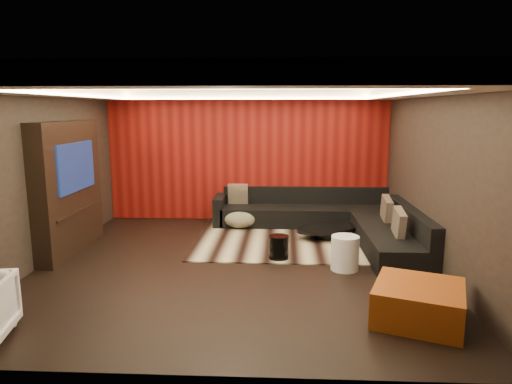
# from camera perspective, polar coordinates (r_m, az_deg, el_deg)

# --- Properties ---
(floor) EXTENTS (6.00, 6.00, 0.02)m
(floor) POSITION_cam_1_polar(r_m,az_deg,el_deg) (7.20, -2.65, -9.17)
(floor) COLOR black
(floor) RESTS_ON ground
(ceiling) EXTENTS (6.00, 6.00, 0.02)m
(ceiling) POSITION_cam_1_polar(r_m,az_deg,el_deg) (6.80, -2.85, 13.83)
(ceiling) COLOR silver
(ceiling) RESTS_ON ground
(wall_back) EXTENTS (6.00, 0.02, 2.80)m
(wall_back) POSITION_cam_1_polar(r_m,az_deg,el_deg) (9.84, -1.07, 4.55)
(wall_back) COLOR black
(wall_back) RESTS_ON ground
(wall_left) EXTENTS (0.02, 6.00, 2.80)m
(wall_left) POSITION_cam_1_polar(r_m,az_deg,el_deg) (7.75, -25.50, 1.96)
(wall_left) COLOR black
(wall_left) RESTS_ON ground
(wall_right) EXTENTS (0.02, 6.00, 2.80)m
(wall_right) POSITION_cam_1_polar(r_m,az_deg,el_deg) (7.22, 21.77, 1.69)
(wall_right) COLOR black
(wall_right) RESTS_ON ground
(red_feature_wall) EXTENTS (5.98, 0.05, 2.78)m
(red_feature_wall) POSITION_cam_1_polar(r_m,az_deg,el_deg) (9.80, -1.09, 4.52)
(red_feature_wall) COLOR #6B0C0A
(red_feature_wall) RESTS_ON ground
(soffit_back) EXTENTS (6.00, 0.60, 0.22)m
(soffit_back) POSITION_cam_1_polar(r_m,az_deg,el_deg) (9.48, -1.23, 12.13)
(soffit_back) COLOR silver
(soffit_back) RESTS_ON ground
(soffit_front) EXTENTS (6.00, 0.60, 0.22)m
(soffit_front) POSITION_cam_1_polar(r_m,az_deg,el_deg) (4.12, -6.60, 14.37)
(soffit_front) COLOR silver
(soffit_front) RESTS_ON ground
(soffit_left) EXTENTS (0.60, 4.80, 0.22)m
(soffit_left) POSITION_cam_1_polar(r_m,az_deg,el_deg) (7.55, -24.16, 11.70)
(soffit_left) COLOR silver
(soffit_left) RESTS_ON ground
(soffit_right) EXTENTS (0.60, 4.80, 0.22)m
(soffit_right) POSITION_cam_1_polar(r_m,az_deg,el_deg) (7.07, 20.05, 12.13)
(soffit_right) COLOR silver
(soffit_right) RESTS_ON ground
(cove_back) EXTENTS (4.80, 0.08, 0.04)m
(cove_back) POSITION_cam_1_polar(r_m,az_deg,el_deg) (9.14, -1.37, 11.63)
(cove_back) COLOR #FFD899
(cove_back) RESTS_ON ground
(cove_front) EXTENTS (4.80, 0.08, 0.04)m
(cove_front) POSITION_cam_1_polar(r_m,az_deg,el_deg) (4.45, -5.86, 12.92)
(cove_front) COLOR #FFD899
(cove_front) RESTS_ON ground
(cove_left) EXTENTS (0.08, 4.80, 0.04)m
(cove_left) POSITION_cam_1_polar(r_m,az_deg,el_deg) (7.40, -21.71, 11.22)
(cove_left) COLOR #FFD899
(cove_left) RESTS_ON ground
(cove_right) EXTENTS (0.08, 4.80, 0.04)m
(cove_right) POSITION_cam_1_polar(r_m,az_deg,el_deg) (6.97, 17.28, 11.57)
(cove_right) COLOR #FFD899
(cove_right) RESTS_ON ground
(tv_surround) EXTENTS (0.30, 2.00, 2.20)m
(tv_surround) POSITION_cam_1_polar(r_m,az_deg,el_deg) (8.25, -22.41, 0.53)
(tv_surround) COLOR black
(tv_surround) RESTS_ON ground
(tv_screen) EXTENTS (0.04, 1.30, 0.80)m
(tv_screen) POSITION_cam_1_polar(r_m,az_deg,el_deg) (8.14, -21.56, 2.95)
(tv_screen) COLOR black
(tv_screen) RESTS_ON ground
(tv_shelf) EXTENTS (0.04, 1.60, 0.04)m
(tv_shelf) POSITION_cam_1_polar(r_m,az_deg,el_deg) (8.26, -21.22, -2.21)
(tv_shelf) COLOR black
(tv_shelf) RESTS_ON ground
(rug) EXTENTS (4.04, 3.06, 0.02)m
(rug) POSITION_cam_1_polar(r_m,az_deg,el_deg) (8.66, 6.07, -5.70)
(rug) COLOR #BBAD88
(rug) RESTS_ON floor
(coffee_table) EXTENTS (1.65, 1.65, 0.21)m
(coffee_table) POSITION_cam_1_polar(r_m,az_deg,el_deg) (8.66, 8.91, -4.98)
(coffee_table) COLOR black
(coffee_table) RESTS_ON rug
(drum_stool) EXTENTS (0.40, 0.40, 0.38)m
(drum_stool) POSITION_cam_1_polar(r_m,az_deg,el_deg) (7.39, 2.86, -6.88)
(drum_stool) COLOR black
(drum_stool) RESTS_ON rug
(striped_pouf) EXTENTS (0.83, 0.83, 0.36)m
(striped_pouf) POSITION_cam_1_polar(r_m,az_deg,el_deg) (9.27, -2.00, -3.34)
(striped_pouf) COLOR beige
(striped_pouf) RESTS_ON rug
(white_side_table) EXTENTS (0.48, 0.48, 0.52)m
(white_side_table) POSITION_cam_1_polar(r_m,az_deg,el_deg) (7.05, 11.06, -7.49)
(white_side_table) COLOR silver
(white_side_table) RESTS_ON floor
(orange_ottoman) EXTENTS (1.23, 1.23, 0.43)m
(orange_ottoman) POSITION_cam_1_polar(r_m,az_deg,el_deg) (5.68, 19.64, -12.91)
(orange_ottoman) COLOR #964013
(orange_ottoman) RESTS_ON floor
(sectional_sofa) EXTENTS (3.65, 3.50, 0.75)m
(sectional_sofa) POSITION_cam_1_polar(r_m,az_deg,el_deg) (8.95, 9.63, -3.59)
(sectional_sofa) COLOR black
(sectional_sofa) RESTS_ON floor
(throw_pillows) EXTENTS (3.07, 2.72, 0.50)m
(throw_pillows) POSITION_cam_1_polar(r_m,az_deg,el_deg) (8.48, 9.59, -1.89)
(throw_pillows) COLOR #C7AC92
(throw_pillows) RESTS_ON sectional_sofa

